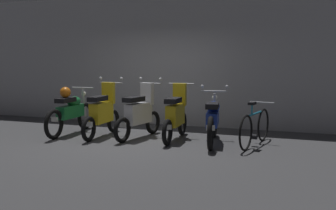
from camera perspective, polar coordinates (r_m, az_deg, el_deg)
ground_plane at (r=8.39m, az=-5.49°, el=-5.23°), size 80.00×80.00×0.00m
back_wall at (r=10.53m, az=0.24°, el=6.32°), size 16.00×0.30×3.33m
motorbike_slot_0 at (r=9.44m, az=-13.49°, el=-0.82°), size 0.56×1.95×1.08m
motorbike_slot_1 at (r=9.01m, az=-9.18°, el=-1.06°), size 0.59×1.68×1.29m
motorbike_slot_2 at (r=8.76m, az=-4.03°, el=-1.20°), size 0.58×1.67×1.29m
motorbike_slot_3 at (r=8.53m, az=1.10°, el=-1.43°), size 0.56×1.68×1.18m
motorbike_slot_4 at (r=8.23m, az=6.29°, el=-1.99°), size 0.60×1.94×1.15m
bicycle at (r=8.15m, az=12.10°, el=-3.11°), size 0.50×1.71×0.89m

